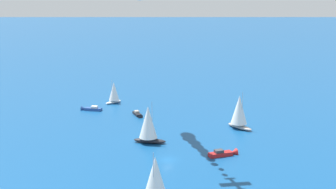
% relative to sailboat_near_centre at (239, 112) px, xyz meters
% --- Properties ---
extents(ground_plane, '(2000.00, 2000.00, 0.00)m').
position_rel_sailboat_near_centre_xyz_m(ground_plane, '(34.50, 14.11, -5.84)').
color(ground_plane, navy).
extents(sailboat_near_centre, '(6.46, 10.27, 12.79)m').
position_rel_sailboat_near_centre_xyz_m(sailboat_near_centre, '(0.00, 0.00, 0.00)').
color(sailboat_near_centre, '#9E9993').
rests_on(sailboat_near_centre, ground_plane).
extents(motorboat_far_port, '(2.63, 7.33, 2.08)m').
position_rel_sailboat_near_centre_xyz_m(motorboat_far_port, '(23.65, -30.33, -5.28)').
color(motorboat_far_port, black).
rests_on(motorboat_far_port, ground_plane).
extents(sailboat_offshore, '(8.25, 8.03, 11.60)m').
position_rel_sailboat_near_centre_xyz_m(sailboat_offshore, '(48.37, 34.40, -0.54)').
color(sailboat_offshore, '#9E9993').
rests_on(sailboat_offshore, ground_plane).
extents(motorboat_trailing, '(7.68, 6.93, 2.39)m').
position_rel_sailboat_near_centre_xyz_m(motorboat_trailing, '(36.76, -46.30, -5.19)').
color(motorboat_trailing, '#23478C').
rests_on(motorboat_trailing, ground_plane).
extents(motorboat_ahead, '(8.64, 3.34, 2.44)m').
position_rel_sailboat_near_centre_xyz_m(motorboat_ahead, '(19.15, 18.64, -5.18)').
color(motorboat_ahead, '#B21E1E').
rests_on(motorboat_ahead, ground_plane).
extents(sailboat_outer_ring_d, '(9.45, 8.48, 12.83)m').
position_rel_sailboat_near_centre_xyz_m(sailboat_outer_ring_d, '(33.21, -0.97, 0.02)').
color(sailboat_outer_ring_d, black).
rests_on(sailboat_outer_ring_d, ground_plane).
extents(sailboat_outer_ring_e, '(8.06, 5.34, 10.02)m').
position_rel_sailboat_near_centre_xyz_m(sailboat_outer_ring_e, '(24.34, -53.07, -1.26)').
color(sailboat_outer_ring_e, white).
rests_on(sailboat_outer_ring_e, ground_plane).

